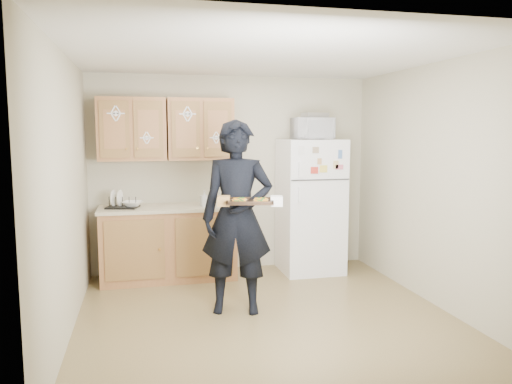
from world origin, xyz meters
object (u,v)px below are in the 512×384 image
at_px(person, 237,217).
at_px(dish_rack, 122,202).
at_px(baking_tray, 250,202).
at_px(microwave, 312,129).
at_px(refrigerator, 310,206).

distance_m(person, dish_rack, 1.71).
bearing_deg(baking_tray, microwave, 65.99).
distance_m(refrigerator, person, 1.72).
xyz_separation_m(refrigerator, dish_rack, (-2.33, 0.04, 0.12)).
height_order(person, baking_tray, person).
xyz_separation_m(baking_tray, microwave, (1.12, 1.48, 0.68)).
relative_size(person, baking_tray, 4.46).
xyz_separation_m(refrigerator, person, (-1.19, -1.23, 0.11)).
bearing_deg(dish_rack, baking_tray, -52.40).
height_order(refrigerator, microwave, microwave).
distance_m(baking_tray, dish_rack, 1.98).
relative_size(refrigerator, microwave, 3.51).
distance_m(microwave, dish_rack, 2.48).
distance_m(refrigerator, microwave, 0.99).
bearing_deg(baking_tray, person, 116.36).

